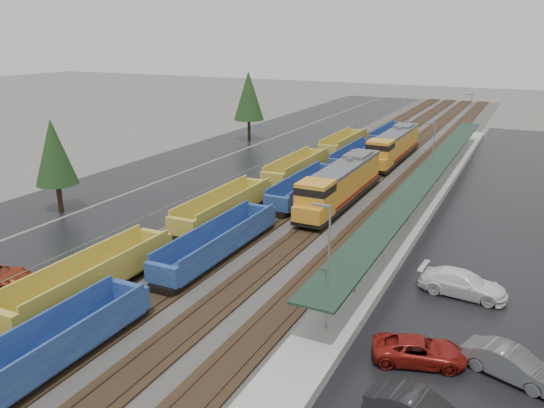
{
  "coord_description": "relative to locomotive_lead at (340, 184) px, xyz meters",
  "views": [
    {
      "loc": [
        18.47,
        -4.84,
        16.48
      ],
      "look_at": [
        -1.63,
        35.48,
        2.0
      ],
      "focal_mm": 35.0,
      "sensor_mm": 36.0,
      "label": 1
    }
  ],
  "objects": [
    {
      "name": "locomotive_trail",
      "position": [
        0.0,
        21.0,
        0.0
      ],
      "size": [
        2.87,
        18.93,
        4.29
      ],
      "color": "black",
      "rests_on": "ground"
    },
    {
      "name": "station_platform",
      "position": [
        7.5,
        6.63,
        -1.57
      ],
      "size": [
        3.0,
        80.0,
        8.0
      ],
      "color": "#9E9B93",
      "rests_on": "ground"
    },
    {
      "name": "west_road",
      "position": [
        -27.0,
        16.62,
        -2.29
      ],
      "size": [
        9.0,
        160.0,
        0.02
      ],
      "primitive_type": "cube",
      "color": "black",
      "rests_on": "ground"
    },
    {
      "name": "locomotive_lead",
      "position": [
        0.0,
        0.0,
        0.0
      ],
      "size": [
        2.87,
        18.93,
        4.29
      ],
      "color": "black",
      "rests_on": "ground"
    },
    {
      "name": "parked_car_east_e",
      "position": [
        17.04,
        -22.57,
        -1.52
      ],
      "size": [
        3.1,
        5.04,
        1.57
      ],
      "primitive_type": "imported",
      "rotation": [
        0.0,
        0.0,
        1.24
      ],
      "color": "#5A5C5F",
      "rests_on": "ground"
    },
    {
      "name": "tree_west_near",
      "position": [
        -24.0,
        -13.38,
        3.52
      ],
      "size": [
        3.96,
        3.96,
        9.0
      ],
      "color": "#332316",
      "rests_on": "ground"
    },
    {
      "name": "parked_car_east_c",
      "position": [
        13.63,
        -14.35,
        -1.48
      ],
      "size": [
        2.66,
        5.78,
        1.64
      ],
      "primitive_type": "imported",
      "rotation": [
        0.0,
        0.0,
        1.5
      ],
      "color": "white",
      "rests_on": "ground"
    },
    {
      "name": "well_string_yellow",
      "position": [
        -8.0,
        -17.21,
        -1.09
      ],
      "size": [
        2.78,
        97.01,
        2.47
      ],
      "color": "#AC942F",
      "rests_on": "ground"
    },
    {
      "name": "chainlink_fence",
      "position": [
        -11.5,
        15.06,
        -0.69
      ],
      "size": [
        0.08,
        160.04,
        2.02
      ],
      "color": "gray",
      "rests_on": "ground"
    },
    {
      "name": "well_string_blue",
      "position": [
        -4.0,
        -7.76,
        -1.14
      ],
      "size": [
        2.6,
        99.87,
        2.31
      ],
      "color": "navy",
      "rests_on": "ground"
    },
    {
      "name": "west_parking_lot",
      "position": [
        -17.0,
        16.62,
        -2.29
      ],
      "size": [
        10.0,
        160.0,
        0.02
      ],
      "primitive_type": "cube",
      "color": "black",
      "rests_on": "ground"
    },
    {
      "name": "ballast_strip",
      "position": [
        -2.0,
        16.62,
        -2.26
      ],
      "size": [
        20.0,
        160.0,
        0.08
      ],
      "primitive_type": "cube",
      "color": "#302D2B",
      "rests_on": "ground"
    },
    {
      "name": "east_commuter_lot",
      "position": [
        17.0,
        6.62,
        -2.29
      ],
      "size": [
        16.0,
        100.0,
        0.02
      ],
      "primitive_type": "cube",
      "color": "black",
      "rests_on": "ground"
    },
    {
      "name": "trackbed",
      "position": [
        -2.0,
        16.62,
        -2.14
      ],
      "size": [
        14.6,
        160.0,
        0.22
      ],
      "color": "black",
      "rests_on": "ground"
    },
    {
      "name": "parked_car_east_b",
      "position": [
        12.65,
        -23.28,
        -1.62
      ],
      "size": [
        3.56,
        5.3,
        1.35
      ],
      "primitive_type": "imported",
      "rotation": [
        0.0,
        0.0,
        1.87
      ],
      "color": "maroon",
      "rests_on": "ground"
    },
    {
      "name": "tree_west_far",
      "position": [
        -25.0,
        26.62,
        4.82
      ],
      "size": [
        4.84,
        4.84,
        11.0
      ],
      "color": "#332316",
      "rests_on": "ground"
    }
  ]
}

